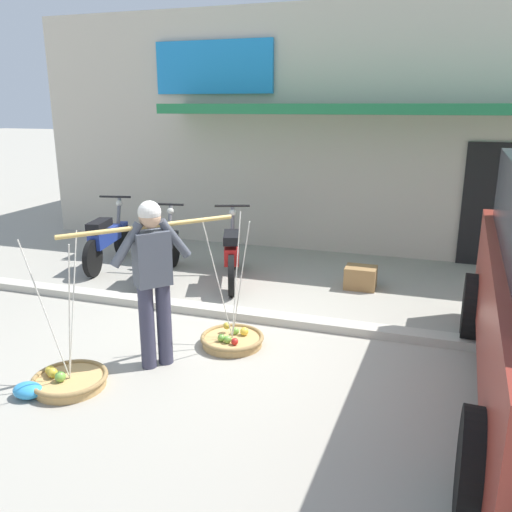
{
  "coord_description": "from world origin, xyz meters",
  "views": [
    {
      "loc": [
        2.06,
        -5.07,
        2.56
      ],
      "look_at": [
        0.18,
        0.6,
        0.85
      ],
      "focal_mm": 37.14,
      "sensor_mm": 36.0,
      "label": 1
    }
  ],
  "objects_px": {
    "fruit_basket_left_side": "(69,380)",
    "motorcycle_third_in_row": "(232,253)",
    "fruit_basket_right_side": "(232,339)",
    "motorcycle_nearest_shop": "(107,239)",
    "plastic_litter_bag": "(28,390)",
    "motorcycle_second_in_row": "(159,250)",
    "fruit_vendor": "(153,273)",
    "wooden_crate": "(361,278)"
  },
  "relations": [
    {
      "from": "fruit_basket_left_side",
      "to": "plastic_litter_bag",
      "type": "distance_m",
      "value": 0.37
    },
    {
      "from": "wooden_crate",
      "to": "fruit_basket_right_side",
      "type": "bearing_deg",
      "value": -114.64
    },
    {
      "from": "motorcycle_nearest_shop",
      "to": "motorcycle_third_in_row",
      "type": "height_order",
      "value": "same"
    },
    {
      "from": "fruit_vendor",
      "to": "motorcycle_second_in_row",
      "type": "height_order",
      "value": "fruit_vendor"
    },
    {
      "from": "wooden_crate",
      "to": "fruit_vendor",
      "type": "bearing_deg",
      "value": -118.6
    },
    {
      "from": "fruit_vendor",
      "to": "fruit_basket_right_side",
      "type": "height_order",
      "value": "fruit_vendor"
    },
    {
      "from": "wooden_crate",
      "to": "motorcycle_nearest_shop",
      "type": "bearing_deg",
      "value": -177.37
    },
    {
      "from": "fruit_basket_left_side",
      "to": "motorcycle_third_in_row",
      "type": "xyz_separation_m",
      "value": [
        0.36,
        3.36,
        0.38
      ]
    },
    {
      "from": "fruit_basket_right_side",
      "to": "motorcycle_nearest_shop",
      "type": "relative_size",
      "value": 0.81
    },
    {
      "from": "motorcycle_second_in_row",
      "to": "motorcycle_third_in_row",
      "type": "xyz_separation_m",
      "value": [
        1.1,
        0.22,
        0.0
      ]
    },
    {
      "from": "fruit_vendor",
      "to": "motorcycle_third_in_row",
      "type": "bearing_deg",
      "value": 94.41
    },
    {
      "from": "fruit_basket_right_side",
      "to": "plastic_litter_bag",
      "type": "distance_m",
      "value": 2.11
    },
    {
      "from": "fruit_vendor",
      "to": "motorcycle_third_in_row",
      "type": "distance_m",
      "value": 2.76
    },
    {
      "from": "fruit_basket_left_side",
      "to": "fruit_basket_right_side",
      "type": "bearing_deg",
      "value": 49.38
    },
    {
      "from": "fruit_basket_left_side",
      "to": "fruit_basket_right_side",
      "type": "relative_size",
      "value": 1.0
    },
    {
      "from": "motorcycle_nearest_shop",
      "to": "wooden_crate",
      "type": "distance_m",
      "value": 4.11
    },
    {
      "from": "motorcycle_third_in_row",
      "to": "plastic_litter_bag",
      "type": "relative_size",
      "value": 6.22
    },
    {
      "from": "fruit_vendor",
      "to": "fruit_basket_left_side",
      "type": "relative_size",
      "value": 1.17
    },
    {
      "from": "fruit_vendor",
      "to": "fruit_basket_right_side",
      "type": "xyz_separation_m",
      "value": [
        0.56,
        0.66,
        -0.9
      ]
    },
    {
      "from": "motorcycle_nearest_shop",
      "to": "plastic_litter_bag",
      "type": "xyz_separation_m",
      "value": [
        1.64,
        -3.78,
        -0.38
      ]
    },
    {
      "from": "fruit_basket_right_side",
      "to": "motorcycle_second_in_row",
      "type": "xyz_separation_m",
      "value": [
        -1.87,
        1.82,
        0.38
      ]
    },
    {
      "from": "fruit_vendor",
      "to": "motorcycle_third_in_row",
      "type": "xyz_separation_m",
      "value": [
        -0.21,
        2.7,
        -0.53
      ]
    },
    {
      "from": "motorcycle_second_in_row",
      "to": "wooden_crate",
      "type": "height_order",
      "value": "motorcycle_second_in_row"
    },
    {
      "from": "fruit_basket_left_side",
      "to": "motorcycle_second_in_row",
      "type": "distance_m",
      "value": 3.25
    },
    {
      "from": "fruit_vendor",
      "to": "fruit_basket_right_side",
      "type": "bearing_deg",
      "value": 49.45
    },
    {
      "from": "fruit_vendor",
      "to": "motorcycle_nearest_shop",
      "type": "distance_m",
      "value": 3.78
    },
    {
      "from": "motorcycle_second_in_row",
      "to": "fruit_basket_left_side",
      "type": "bearing_deg",
      "value": -76.78
    },
    {
      "from": "motorcycle_nearest_shop",
      "to": "motorcycle_second_in_row",
      "type": "xyz_separation_m",
      "value": [
        1.14,
        -0.36,
        0.0
      ]
    },
    {
      "from": "fruit_vendor",
      "to": "motorcycle_third_in_row",
      "type": "height_order",
      "value": "fruit_vendor"
    },
    {
      "from": "motorcycle_nearest_shop",
      "to": "motorcycle_third_in_row",
      "type": "relative_size",
      "value": 1.03
    },
    {
      "from": "fruit_basket_right_side",
      "to": "motorcycle_nearest_shop",
      "type": "bearing_deg",
      "value": 144.15
    },
    {
      "from": "fruit_vendor",
      "to": "plastic_litter_bag",
      "type": "bearing_deg",
      "value": -130.75
    },
    {
      "from": "plastic_litter_bag",
      "to": "wooden_crate",
      "type": "bearing_deg",
      "value": 58.19
    },
    {
      "from": "fruit_basket_left_side",
      "to": "wooden_crate",
      "type": "height_order",
      "value": "fruit_basket_left_side"
    },
    {
      "from": "motorcycle_second_in_row",
      "to": "fruit_vendor",
      "type": "bearing_deg",
      "value": -62.18
    },
    {
      "from": "fruit_vendor",
      "to": "plastic_litter_bag",
      "type": "distance_m",
      "value": 1.54
    },
    {
      "from": "fruit_basket_right_side",
      "to": "wooden_crate",
      "type": "height_order",
      "value": "fruit_basket_right_side"
    },
    {
      "from": "motorcycle_nearest_shop",
      "to": "motorcycle_second_in_row",
      "type": "bearing_deg",
      "value": -17.49
    },
    {
      "from": "fruit_basket_left_side",
      "to": "motorcycle_second_in_row",
      "type": "bearing_deg",
      "value": 103.22
    },
    {
      "from": "fruit_basket_right_side",
      "to": "motorcycle_nearest_shop",
      "type": "distance_m",
      "value": 3.74
    },
    {
      "from": "motorcycle_third_in_row",
      "to": "motorcycle_second_in_row",
      "type": "bearing_deg",
      "value": -168.57
    },
    {
      "from": "fruit_basket_right_side",
      "to": "wooden_crate",
      "type": "xyz_separation_m",
      "value": [
        1.08,
        2.36,
        0.09
      ]
    }
  ]
}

